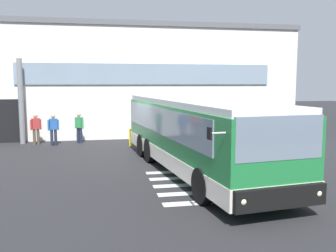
{
  "coord_description": "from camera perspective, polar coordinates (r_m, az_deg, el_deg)",
  "views": [
    {
      "loc": [
        -1.84,
        -15.56,
        3.31
      ],
      "look_at": [
        0.97,
        -0.47,
        1.5
      ],
      "focal_mm": 39.44,
      "sensor_mm": 36.0,
      "label": 1
    }
  ],
  "objects": [
    {
      "name": "passenger_by_doorway",
      "position": [
        20.36,
        -17.32,
        -0.2
      ],
      "size": [
        0.55,
        0.47,
        1.68
      ],
      "color": "#1E2338",
      "rests_on": "ground"
    },
    {
      "name": "safety_bollard_yellow",
      "position": [
        19.44,
        -5.8,
        -1.77
      ],
      "size": [
        0.18,
        0.18,
        0.9
      ],
      "primitive_type": "cylinder",
      "color": "yellow",
      "rests_on": "ground"
    },
    {
      "name": "ground_plane",
      "position": [
        16.02,
        -3.75,
        -5.25
      ],
      "size": [
        80.0,
        90.0,
        0.02
      ],
      "primitive_type": "cube",
      "color": "#232326",
      "rests_on": "ground"
    },
    {
      "name": "entry_support_column",
      "position": [
        21.39,
        -21.77,
        3.54
      ],
      "size": [
        0.28,
        0.28,
        4.59
      ],
      "primitive_type": "cylinder",
      "color": "slate",
      "rests_on": "ground"
    },
    {
      "name": "bus_main_foreground",
      "position": [
        13.66,
        4.25,
        -1.61
      ],
      "size": [
        3.91,
        11.01,
        2.7
      ],
      "color": "#1E7238",
      "rests_on": "ground"
    },
    {
      "name": "terminal_building",
      "position": [
        27.2,
        -8.18,
        6.9
      ],
      "size": [
        22.64,
        13.8,
        6.86
      ],
      "color": "silver",
      "rests_on": "ground"
    },
    {
      "name": "passenger_near_column",
      "position": [
        20.82,
        -19.74,
        -0.23
      ],
      "size": [
        0.54,
        0.36,
        1.68
      ],
      "color": "#4C4233",
      "rests_on": "ground"
    },
    {
      "name": "bay_paint_stripes",
      "position": [
        12.44,
        7.9,
        -8.75
      ],
      "size": [
        4.4,
        3.96,
        0.01
      ],
      "color": "silver",
      "rests_on": "ground"
    },
    {
      "name": "passenger_at_curb_edge",
      "position": [
        20.78,
        -13.56,
        -0.04
      ],
      "size": [
        0.48,
        0.41,
        1.68
      ],
      "color": "#1E2338",
      "rests_on": "ground"
    }
  ]
}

